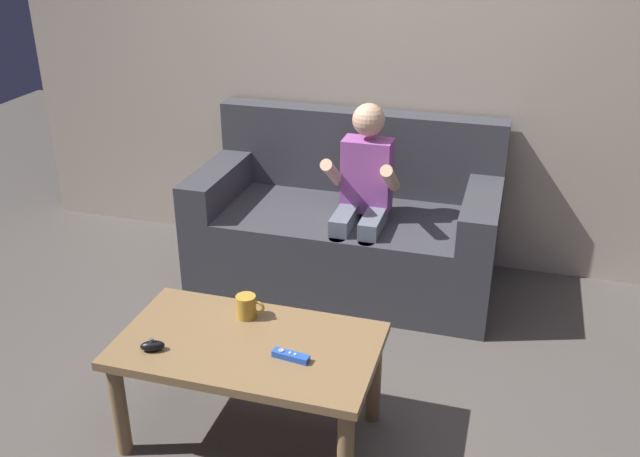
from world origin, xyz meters
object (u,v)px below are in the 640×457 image
coffee_table (249,356)px  coffee_mug (247,307)px  game_remote_blue_near_edge (291,356)px  person_seated_on_couch (363,195)px  couch (347,227)px  nunchuk_black (152,346)px

coffee_table → coffee_mug: 0.21m
game_remote_blue_near_edge → coffee_mug: coffee_mug is taller
coffee_mug → game_remote_blue_near_edge: bearing=-40.7°
person_seated_on_couch → coffee_mug: person_seated_on_couch is taller
couch → game_remote_blue_near_edge: couch is taller
couch → person_seated_on_couch: size_ratio=1.55×
game_remote_blue_near_edge → coffee_mug: bearing=139.3°
person_seated_on_couch → game_remote_blue_near_edge: bearing=-88.7°
person_seated_on_couch → nunchuk_black: bearing=-109.6°
couch → game_remote_blue_near_edge: (0.15, -1.44, 0.14)m
coffee_mug → coffee_table: bearing=-67.3°
person_seated_on_couch → coffee_mug: bearing=-102.5°
nunchuk_black → coffee_mug: (0.25, 0.31, 0.03)m
couch → person_seated_on_couch: (0.12, -0.19, 0.28)m
person_seated_on_couch → game_remote_blue_near_edge: 1.26m
nunchuk_black → couch: bearing=76.9°
person_seated_on_couch → nunchuk_black: size_ratio=10.43×
nunchuk_black → game_remote_blue_near_edge: bearing=10.4°
coffee_mug → couch: bearing=85.0°
person_seated_on_couch → nunchuk_black: 1.43m
person_seated_on_couch → couch: bearing=123.5°
person_seated_on_couch → nunchuk_black: (-0.48, -1.34, -0.13)m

